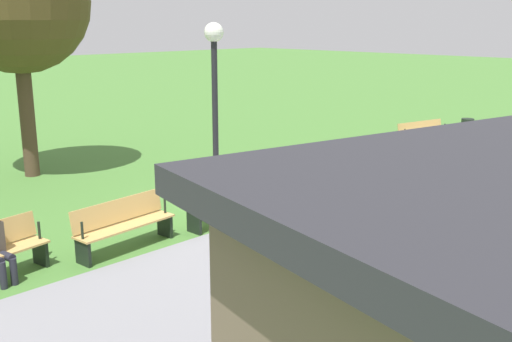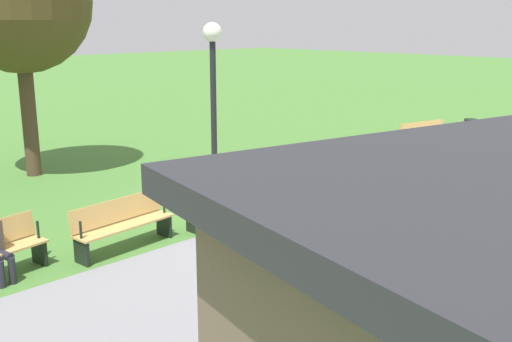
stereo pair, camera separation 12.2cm
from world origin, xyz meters
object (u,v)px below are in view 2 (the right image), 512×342
object	(u,v)px
bench_2	(357,161)
bench_3	(301,178)
bench_0	(425,135)
lamp_post	(213,95)
bench_1	(397,147)
bench_4	(225,199)
tree_1	(19,2)
trash_bin	(470,131)
bench_5	(122,223)

from	to	relation	value
bench_2	bench_3	distance (m)	2.31
bench_0	lamp_post	size ratio (longest dim) A/B	0.50
bench_1	bench_4	world-z (taller)	same
bench_2	tree_1	world-z (taller)	tree_1
bench_0	tree_1	distance (m)	12.30
tree_1	bench_2	bearing A→B (deg)	132.41
bench_4	tree_1	bearing A→B (deg)	-82.02
bench_4	trash_bin	world-z (taller)	bench_4
bench_1	bench_4	xyz separation A→B (m)	(6.90, 0.43, 0.00)
bench_4	bench_1	bearing A→B (deg)	-178.24
bench_0	trash_bin	bearing A→B (deg)	177.38
bench_3	bench_4	xyz separation A→B (m)	(2.31, 0.00, 0.00)
bench_1	trash_bin	distance (m)	4.21
bench_2	bench_3	size ratio (longest dim) A/B	1.01
bench_4	bench_5	bearing A→B (deg)	-5.31
lamp_post	trash_bin	size ratio (longest dim) A/B	4.73
bench_2	bench_5	world-z (taller)	same
bench_4	trash_bin	size ratio (longest dim) A/B	2.33
bench_2	trash_bin	bearing A→B (deg)	-173.04
bench_1	tree_1	distance (m)	10.72
bench_3	bench_4	world-z (taller)	same
bench_2	tree_1	bearing A→B (deg)	-42.26
bench_2	bench_4	bearing A→B (deg)	7.09
bench_2	tree_1	distance (m)	9.33
bench_2	trash_bin	distance (m)	6.50
bench_5	trash_bin	distance (m)	13.41
tree_1	bench_3	bearing A→B (deg)	118.06
bench_0	tree_1	xyz separation A→B (m)	(10.26, -5.54, 3.93)
bench_0	trash_bin	world-z (taller)	bench_0
trash_bin	tree_1	bearing A→B (deg)	-26.40
bench_0	lamp_post	world-z (taller)	lamp_post
bench_3	bench_4	size ratio (longest dim) A/B	1.00
bench_2	bench_4	size ratio (longest dim) A/B	1.01
bench_2	lamp_post	size ratio (longest dim) A/B	0.50
bench_3	lamp_post	bearing A→B (deg)	18.63
bench_0	bench_2	xyz separation A→B (m)	(4.55, 0.71, 0.00)
trash_bin	bench_1	bearing A→B (deg)	-1.34
bench_1	trash_bin	world-z (taller)	bench_1
bench_2	tree_1	size ratio (longest dim) A/B	0.31
lamp_post	trash_bin	bearing A→B (deg)	-173.60
trash_bin	bench_5	bearing A→B (deg)	0.79
bench_5	lamp_post	distance (m)	2.81
bench_4	lamp_post	xyz separation A→B (m)	(1.15, 1.05, 2.27)
bench_5	tree_1	xyz separation A→B (m)	(-1.20, -6.24, 3.93)
bench_2	tree_1	xyz separation A→B (m)	(5.71, -6.24, 3.93)
bench_0	bench_2	size ratio (longest dim) A/B	1.01
bench_1	bench_2	bearing A→B (deg)	15.94
bench_3	bench_5	world-z (taller)	same
bench_1	lamp_post	distance (m)	8.48
bench_2	bench_0	bearing A→B (deg)	-165.84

